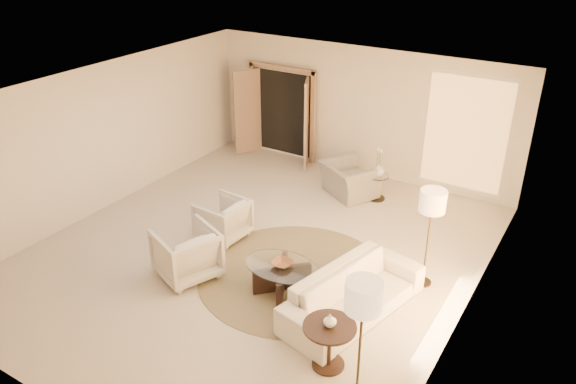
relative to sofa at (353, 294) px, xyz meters
The scene contains 18 objects.
room 2.44m from the sofa, 164.27° to the left, with size 7.04×8.04×2.83m.
windows_right 1.81m from the sofa, 27.68° to the left, with size 0.10×6.40×2.40m, color #FFBC66, non-canonical shape.
window_back_corner 4.66m from the sofa, 87.74° to the left, with size 1.70×0.10×2.40m, color #FFBC66, non-canonical shape.
curtains_right 2.26m from the sofa, 51.31° to the left, with size 0.06×5.20×2.60m, color tan, non-canonical shape.
french_doors 6.02m from the sofa, 132.32° to the left, with size 1.95×0.66×2.16m.
area_rug 1.30m from the sofa, 163.10° to the left, with size 3.12×3.12×0.01m, color #463A26.
sofa is the anchor object (origin of this frame).
armchair_left 3.01m from the sofa, 166.10° to the left, with size 0.78×0.73×0.81m, color silver.
armchair_right 2.73m from the sofa, 168.90° to the right, with size 0.89×0.83×0.92m, color silver.
accent_chair 3.86m from the sofa, 116.98° to the left, with size 1.05×0.68×0.92m, color gray.
coffee_table 1.17m from the sofa, behind, with size 1.41×1.41×0.45m.
end_table 1.15m from the sofa, 80.07° to the right, with size 0.68×0.68×0.64m.
side_table 3.74m from the sofa, 108.28° to the left, with size 0.46×0.46×0.53m.
floor_lamp_near 1.74m from the sofa, 63.55° to the left, with size 0.40×0.40×1.63m.
floor_lamp_far 2.01m from the sofa, 62.82° to the right, with size 0.42×0.42×1.73m.
bowl 1.18m from the sofa, behind, with size 0.31×0.31×0.08m, color brown.
end_vase 1.21m from the sofa, 80.07° to the right, with size 0.17×0.17×0.17m, color white.
side_vase 3.76m from the sofa, 108.28° to the left, with size 0.24×0.24×0.25m, color white.
Camera 1 is at (4.75, -6.68, 5.26)m, focal length 35.00 mm.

